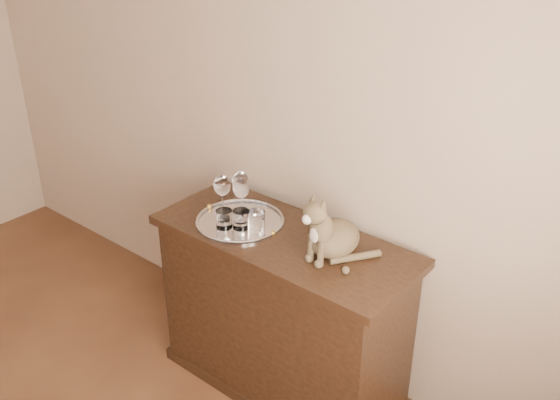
% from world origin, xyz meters
% --- Properties ---
extents(wall_back, '(4.00, 0.10, 2.70)m').
position_xyz_m(wall_back, '(0.00, 2.25, 1.35)').
color(wall_back, '#C1A691').
rests_on(wall_back, ground).
extents(sideboard, '(1.20, 0.50, 0.85)m').
position_xyz_m(sideboard, '(0.60, 1.94, 0.42)').
color(sideboard, black).
rests_on(sideboard, ground).
extents(tray, '(0.40, 0.40, 0.01)m').
position_xyz_m(tray, '(0.37, 1.91, 0.85)').
color(tray, silver).
rests_on(tray, sideboard).
extents(wine_glass_a, '(0.08, 0.08, 0.20)m').
position_xyz_m(wine_glass_a, '(0.31, 1.99, 0.96)').
color(wine_glass_a, white).
rests_on(wine_glass_a, tray).
extents(wine_glass_c, '(0.08, 0.08, 0.21)m').
position_xyz_m(wine_glass_c, '(0.28, 1.90, 0.96)').
color(wine_glass_c, silver).
rests_on(wine_glass_c, tray).
extents(wine_glass_d, '(0.07, 0.07, 0.20)m').
position_xyz_m(wine_glass_d, '(0.36, 1.94, 0.96)').
color(wine_glass_d, white).
rests_on(wine_glass_d, tray).
extents(tumbler_a, '(0.08, 0.08, 0.08)m').
position_xyz_m(tumbler_a, '(0.42, 1.87, 0.90)').
color(tumbler_a, white).
rests_on(tumbler_a, tray).
extents(tumbler_b, '(0.07, 0.07, 0.08)m').
position_xyz_m(tumbler_b, '(0.35, 1.83, 0.90)').
color(tumbler_b, white).
rests_on(tumbler_b, tray).
extents(tumbler_c, '(0.08, 0.08, 0.09)m').
position_xyz_m(tumbler_c, '(0.48, 1.90, 0.90)').
color(tumbler_c, white).
rests_on(tumbler_c, tray).
extents(cat, '(0.34, 0.32, 0.30)m').
position_xyz_m(cat, '(0.85, 1.96, 1.00)').
color(cat, brown).
rests_on(cat, sideboard).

